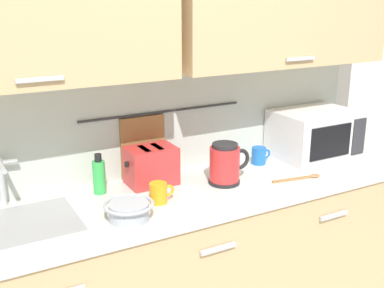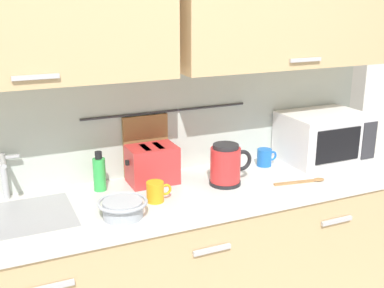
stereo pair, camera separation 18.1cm
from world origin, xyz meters
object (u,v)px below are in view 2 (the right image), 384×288
Objects in this scene: dish_soap_bottle at (99,173)px; toaster at (152,164)px; electric_kettle at (226,165)px; microwave at (323,136)px; wooden_spoon at (306,181)px; mug_near_sink at (156,192)px; mug_by_kettle at (265,157)px; mixing_bowl at (123,207)px.

toaster is (0.27, -0.01, 0.01)m from dish_soap_bottle.
electric_kettle is at bearing -16.92° from dish_soap_bottle.
dish_soap_bottle is at bearing 163.08° from electric_kettle.
toaster is at bearing 176.84° from microwave.
microwave reaches higher than electric_kettle.
dish_soap_bottle is 1.03m from wooden_spoon.
mug_near_sink is 0.24m from toaster.
toaster is 0.65m from mug_by_kettle.
electric_kettle is at bearing 8.20° from mug_near_sink.
mug_by_kettle reaches higher than mixing_bowl.
electric_kettle reaches higher than toaster.
dish_soap_bottle is 1.63× the size of mug_by_kettle.
electric_kettle is at bearing -27.66° from toaster.
mug_near_sink reaches higher than wooden_spoon.
dish_soap_bottle is at bearing 130.24° from mug_near_sink.
mug_by_kettle is 0.43× the size of wooden_spoon.
microwave is 1.01m from toaster.
microwave reaches higher than wooden_spoon.
electric_kettle is at bearing 158.94° from wooden_spoon.
electric_kettle reaches higher than mixing_bowl.
microwave is 2.15× the size of mixing_bowl.
dish_soap_bottle reaches higher than mug_by_kettle.
wooden_spoon is (0.77, -0.09, -0.04)m from mug_near_sink.
toaster is 0.93× the size of wooden_spoon.
dish_soap_bottle is 0.34m from mixing_bowl.
dish_soap_bottle is at bearing 177.11° from microwave.
wooden_spoon is at bearing -18.56° from dish_soap_bottle.
toaster is at bearing 52.53° from mixing_bowl.
mixing_bowl is at bearing -87.29° from dish_soap_bottle.
mixing_bowl is 1.78× the size of mug_by_kettle.
mug_near_sink is at bearing 173.39° from wooden_spoon.
mug_near_sink is (0.20, -0.24, -0.04)m from dish_soap_bottle.
dish_soap_bottle reaches higher than mixing_bowl.
wooden_spoon is at bearing -24.21° from toaster.
mug_by_kettle is (0.92, -0.03, -0.04)m from dish_soap_bottle.
mixing_bowl is at bearing -152.08° from mug_near_sink.
mug_near_sink is at bearing -171.80° from electric_kettle.
microwave is at bearing -6.01° from mug_by_kettle.
toaster is at bearing -1.89° from dish_soap_bottle.
toaster is at bearing 152.34° from electric_kettle.
electric_kettle reaches higher than dish_soap_bottle.
wooden_spoon is at bearing -6.61° from mug_near_sink.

